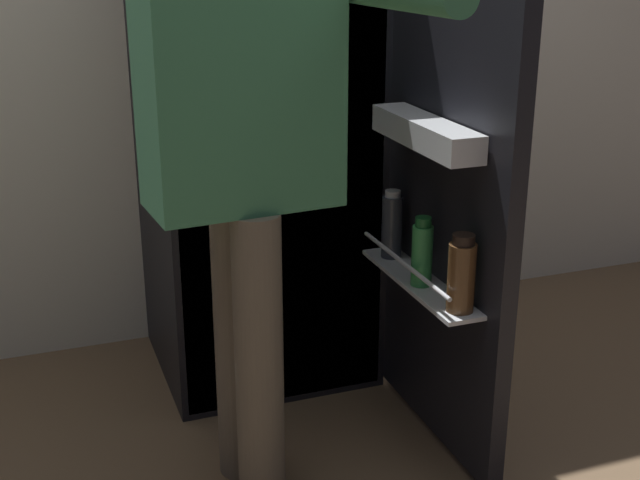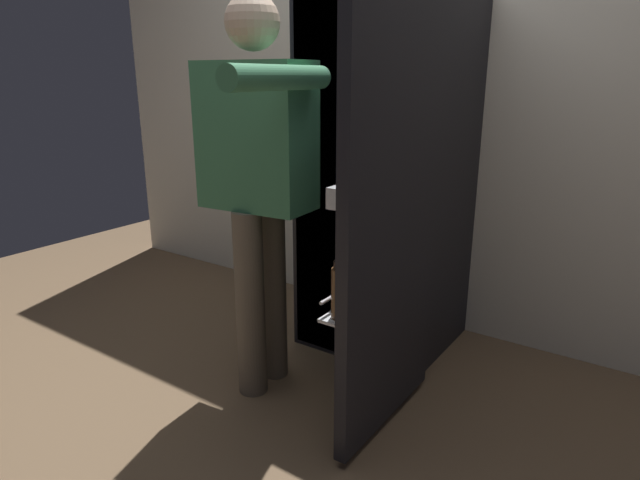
# 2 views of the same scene
# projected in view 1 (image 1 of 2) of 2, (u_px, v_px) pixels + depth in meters

# --- Properties ---
(ground_plane) EXTENTS (5.83, 5.83, 0.00)m
(ground_plane) POSITION_uv_depth(u_px,v_px,m) (314.00, 445.00, 2.48)
(ground_plane) COLOR brown
(refrigerator) EXTENTS (0.71, 1.27, 1.65)m
(refrigerator) POSITION_uv_depth(u_px,v_px,m) (265.00, 129.00, 2.66)
(refrigerator) COLOR black
(refrigerator) RESTS_ON ground_plane
(person) EXTENTS (0.57, 0.72, 1.58)m
(person) POSITION_uv_depth(u_px,v_px,m) (245.00, 139.00, 1.99)
(person) COLOR #665B4C
(person) RESTS_ON ground_plane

